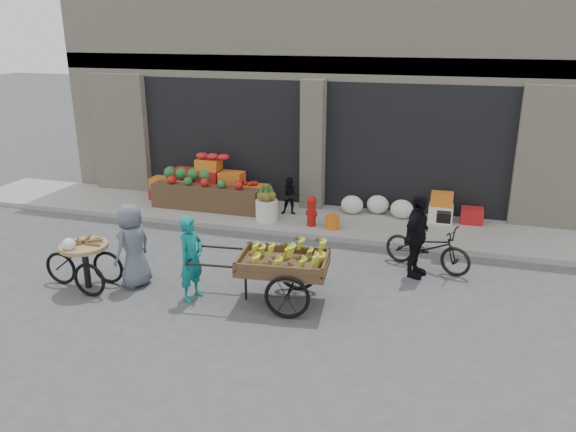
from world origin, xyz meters
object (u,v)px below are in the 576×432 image
(pineapple_bin, at_px, (267,210))
(cyclist, at_px, (417,236))
(orange_bucket, at_px, (332,222))
(vendor_woman, at_px, (191,258))
(banana_cart, at_px, (280,261))
(seated_person, at_px, (290,196))
(tricycle_cart, at_px, (85,259))
(bicycle, at_px, (428,247))
(fire_hydrant, at_px, (312,210))
(vendor_grey, at_px, (133,245))

(pineapple_bin, relative_size, cyclist, 0.32)
(orange_bucket, bearing_deg, vendor_woman, -112.93)
(banana_cart, bearing_deg, seated_person, 97.91)
(cyclist, bearing_deg, tricycle_cart, 130.47)
(bicycle, height_order, cyclist, cyclist)
(tricycle_cart, bearing_deg, vendor_woman, 5.09)
(seated_person, bearing_deg, bicycle, -41.71)
(vendor_woman, height_order, cyclist, cyclist)
(pineapple_bin, distance_m, tricycle_cart, 4.57)
(orange_bucket, xyz_separation_m, vendor_woman, (-1.62, -3.82, 0.47))
(fire_hydrant, xyz_separation_m, orange_bucket, (0.50, -0.05, -0.23))
(pineapple_bin, xyz_separation_m, bicycle, (3.77, -1.48, 0.08))
(cyclist, bearing_deg, banana_cart, 148.89)
(bicycle, bearing_deg, fire_hydrant, 80.65)
(vendor_grey, bearing_deg, bicycle, 129.86)
(pineapple_bin, distance_m, vendor_woman, 3.94)
(orange_bucket, xyz_separation_m, bicycle, (2.17, -1.38, 0.18))
(tricycle_cart, xyz_separation_m, vendor_grey, (0.77, 0.35, 0.21))
(seated_person, xyz_separation_m, vendor_woman, (-0.42, -4.52, 0.16))
(pineapple_bin, distance_m, fire_hydrant, 1.11)
(seated_person, distance_m, cyclist, 4.03)
(tricycle_cart, height_order, bicycle, tricycle_cart)
(pineapple_bin, xyz_separation_m, vendor_woman, (-0.02, -3.92, 0.37))
(tricycle_cart, bearing_deg, pineapple_bin, 63.89)
(vendor_grey, bearing_deg, tricycle_cart, -50.33)
(fire_hydrant, distance_m, tricycle_cart, 5.10)
(orange_bucket, relative_size, bicycle, 0.19)
(bicycle, bearing_deg, orange_bucket, 76.37)
(pineapple_bin, height_order, vendor_woman, vendor_woman)
(orange_bucket, height_order, cyclist, cyclist)
(vendor_grey, distance_m, cyclist, 5.16)
(vendor_grey, bearing_deg, vendor_woman, 97.56)
(pineapple_bin, bearing_deg, tricycle_cart, -116.18)
(banana_cart, relative_size, cyclist, 1.63)
(pineapple_bin, relative_size, bicycle, 0.30)
(seated_person, relative_size, cyclist, 0.58)
(pineapple_bin, relative_size, tricycle_cart, 0.37)
(vendor_grey, bearing_deg, orange_bucket, 157.65)
(seated_person, height_order, banana_cart, banana_cart)
(vendor_woman, bearing_deg, banana_cart, -66.74)
(seated_person, relative_size, tricycle_cart, 0.65)
(tricycle_cart, distance_m, bicycle, 6.35)
(seated_person, bearing_deg, fire_hydrant, -52.88)
(seated_person, bearing_deg, vendor_woman, -105.25)
(cyclist, bearing_deg, pineapple_bin, 81.07)
(vendor_grey, bearing_deg, pineapple_bin, 177.25)
(fire_hydrant, height_order, banana_cart, banana_cart)
(seated_person, distance_m, bicycle, 3.96)
(pineapple_bin, height_order, vendor_grey, vendor_grey)
(tricycle_cart, height_order, cyclist, cyclist)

